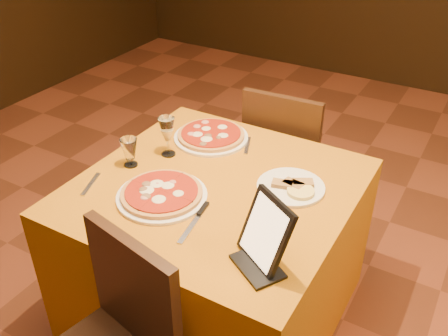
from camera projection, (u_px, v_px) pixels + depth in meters
The scene contains 11 objects.
main_table at pixel (217, 252), 2.28m from camera, with size 1.10×1.10×0.75m, color #B1680B.
chair_main_far at pixel (290, 158), 2.83m from camera, with size 0.43×0.43×0.91m, color black, non-canonical shape.
pizza_near at pixel (162, 194), 1.99m from camera, with size 0.36×0.36×0.03m.
pizza_far at pixel (211, 136), 2.40m from camera, with size 0.36×0.36×0.03m.
cutlet_dish at pixel (291, 186), 2.05m from camera, with size 0.28×0.28×0.03m.
wine_glass at pixel (167, 136), 2.23m from camera, with size 0.07×0.07×0.19m, color #FBE48F, non-canonical shape.
water_glass at pixel (130, 153), 2.17m from camera, with size 0.06×0.06×0.13m, color silver, non-canonical shape.
tablet at pixel (266, 231), 1.63m from camera, with size 0.20×0.02×0.24m, color black.
knife at pixel (194, 223), 1.86m from camera, with size 0.25×0.02×0.01m, color silver.
fork_near at pixel (91, 184), 2.07m from camera, with size 0.17×0.02×0.01m, color silver.
fork_far at pixel (247, 145), 2.35m from camera, with size 0.16×0.02×0.01m, color #B2B2B9.
Camera 1 is at (0.70, -1.28, 1.92)m, focal length 40.00 mm.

